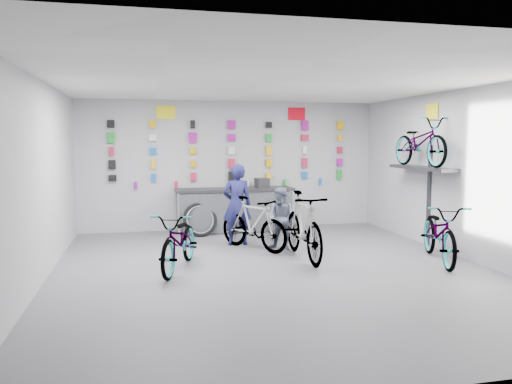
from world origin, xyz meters
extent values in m
plane|color=#535358|center=(0.00, 0.00, 0.00)|extent=(8.00, 8.00, 0.00)
plane|color=white|center=(0.00, 0.00, 3.00)|extent=(8.00, 8.00, 0.00)
plane|color=silver|center=(0.00, 4.00, 1.50)|extent=(7.00, 0.00, 7.00)
plane|color=silver|center=(0.00, -4.00, 1.50)|extent=(7.00, 0.00, 7.00)
plane|color=silver|center=(-3.50, 0.00, 1.50)|extent=(0.00, 8.00, 8.00)
plane|color=silver|center=(3.50, 0.00, 1.50)|extent=(0.00, 8.00, 8.00)
cube|color=black|center=(0.00, 3.55, 0.45)|extent=(2.60, 0.60, 0.90)
cube|color=silver|center=(0.00, 3.25, 0.48)|extent=(2.60, 0.02, 0.90)
cube|color=silver|center=(-1.30, 3.25, 0.48)|extent=(0.04, 0.04, 0.96)
cube|color=silver|center=(1.30, 3.25, 0.48)|extent=(0.04, 0.04, 0.96)
cube|color=black|center=(0.00, 3.55, 0.97)|extent=(2.70, 0.66, 0.06)
cube|color=black|center=(-2.70, 3.93, 1.25)|extent=(0.17, 0.06, 0.14)
cube|color=blue|center=(-1.80, 3.93, 1.25)|extent=(0.11, 0.06, 0.17)
cube|color=#C41D43|center=(-0.90, 3.93, 1.25)|extent=(0.12, 0.06, 0.20)
cube|color=black|center=(0.00, 3.93, 1.25)|extent=(0.15, 0.06, 0.23)
cube|color=#FFAE1A|center=(0.90, 3.93, 1.25)|extent=(0.12, 0.06, 0.14)
cube|color=blue|center=(1.80, 3.93, 1.25)|extent=(0.13, 0.06, 0.15)
cube|color=green|center=(2.70, 3.93, 1.25)|extent=(0.12, 0.06, 0.23)
cube|color=black|center=(-2.70, 3.93, 1.55)|extent=(0.16, 0.06, 0.20)
cube|color=#FFAE1A|center=(-1.80, 3.93, 1.55)|extent=(0.09, 0.06, 0.20)
cube|color=#DCAA05|center=(-0.90, 3.93, 1.55)|extent=(0.10, 0.06, 0.16)
cube|color=#C41D43|center=(0.00, 3.93, 1.55)|extent=(0.14, 0.06, 0.22)
cube|color=#DCAA05|center=(0.90, 3.93, 1.55)|extent=(0.12, 0.06, 0.20)
cube|color=#C41D43|center=(1.80, 3.93, 1.55)|extent=(0.14, 0.06, 0.22)
cube|color=#A71195|center=(2.70, 3.93, 1.55)|extent=(0.14, 0.06, 0.18)
cube|color=#C41D43|center=(-2.70, 3.93, 1.85)|extent=(0.10, 0.06, 0.19)
cube|color=blue|center=(-1.80, 3.93, 1.85)|extent=(0.15, 0.06, 0.14)
cube|color=#DCAA05|center=(-0.90, 3.93, 1.85)|extent=(0.14, 0.06, 0.14)
cube|color=silver|center=(0.00, 3.93, 1.85)|extent=(0.15, 0.06, 0.17)
cube|color=#FFAE1A|center=(0.90, 3.93, 1.85)|extent=(0.13, 0.06, 0.23)
cube|color=silver|center=(1.80, 3.93, 1.85)|extent=(0.10, 0.06, 0.18)
cube|color=#C41D43|center=(2.70, 3.93, 1.85)|extent=(0.12, 0.06, 0.15)
cube|color=green|center=(-2.70, 3.93, 2.15)|extent=(0.15, 0.06, 0.24)
cube|color=silver|center=(-1.80, 3.93, 2.15)|extent=(0.17, 0.06, 0.14)
cube|color=#A71195|center=(-0.90, 3.93, 2.15)|extent=(0.18, 0.06, 0.23)
cube|color=#A71195|center=(0.00, 3.93, 2.15)|extent=(0.17, 0.06, 0.17)
cube|color=green|center=(0.90, 3.93, 2.15)|extent=(0.13, 0.06, 0.19)
cube|color=#C41D43|center=(1.80, 3.93, 2.15)|extent=(0.18, 0.06, 0.15)
cube|color=#FFAE1A|center=(2.70, 3.93, 2.15)|extent=(0.10, 0.06, 0.16)
cube|color=black|center=(-2.70, 3.93, 2.45)|extent=(0.16, 0.06, 0.17)
cube|color=#DCAA05|center=(-1.80, 3.93, 2.45)|extent=(0.14, 0.06, 0.18)
cube|color=black|center=(-0.90, 3.93, 2.45)|extent=(0.10, 0.06, 0.19)
cube|color=#A71195|center=(0.00, 3.93, 2.45)|extent=(0.17, 0.06, 0.20)
cube|color=black|center=(0.90, 3.93, 2.45)|extent=(0.14, 0.06, 0.14)
cube|color=#A71195|center=(1.80, 3.93, 2.45)|extent=(0.16, 0.06, 0.23)
cube|color=#DCAA05|center=(2.70, 3.93, 2.45)|extent=(0.15, 0.06, 0.20)
cylinder|color=#A71195|center=(-2.20, 3.91, 1.08)|extent=(0.07, 0.07, 0.16)
cylinder|color=#C41D43|center=(-1.30, 3.91, 1.08)|extent=(0.07, 0.07, 0.16)
cylinder|color=silver|center=(0.40, 3.91, 1.08)|extent=(0.07, 0.07, 0.16)
cylinder|color=green|center=(1.30, 3.91, 1.08)|extent=(0.07, 0.07, 0.16)
cylinder|color=blue|center=(2.20, 3.91, 1.08)|extent=(0.07, 0.07, 0.16)
cube|color=#333338|center=(3.30, 1.20, 1.55)|extent=(0.38, 1.90, 0.06)
cube|color=#333338|center=(3.48, 1.20, 1.00)|extent=(0.04, 0.10, 2.00)
cube|color=#FFF11D|center=(-1.50, 3.98, 2.72)|extent=(0.42, 0.02, 0.30)
cube|color=red|center=(1.60, 3.98, 2.72)|extent=(0.42, 0.02, 0.30)
cube|color=#FFF11D|center=(3.48, 1.20, 2.65)|extent=(0.02, 0.40, 0.30)
imported|color=gray|center=(-1.48, 0.40, 0.48)|extent=(1.21, 1.94, 0.96)
imported|color=gray|center=(0.69, 0.64, 0.60)|extent=(0.58, 1.99, 1.19)
imported|color=gray|center=(2.93, -0.05, 0.51)|extent=(1.25, 2.06, 1.02)
imported|color=gray|center=(0.00, 1.58, 0.51)|extent=(1.34, 1.68, 1.02)
imported|color=gray|center=(3.25, 1.20, 2.05)|extent=(0.63, 1.80, 0.95)
imported|color=#171947|center=(-0.22, 2.11, 0.81)|extent=(0.60, 0.41, 1.62)
imported|color=slate|center=(0.54, 1.49, 0.60)|extent=(0.74, 0.72, 1.20)
torus|color=black|center=(-0.84, 3.17, 0.37)|extent=(0.81, 0.46, 0.76)
torus|color=silver|center=(-0.84, 3.17, 0.37)|extent=(0.66, 0.34, 0.61)
cube|color=black|center=(0.64, 3.55, 1.11)|extent=(0.32, 0.33, 0.22)
camera|label=1|loc=(-2.03, -7.59, 2.10)|focal=35.00mm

